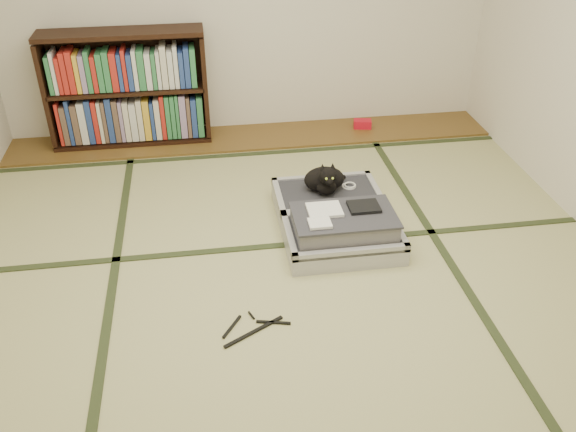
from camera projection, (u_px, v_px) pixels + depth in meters
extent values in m
plane|color=#C1C281|center=(289.00, 286.00, 3.50)|extent=(4.50, 4.50, 0.00)
cube|color=brown|center=(253.00, 137.00, 5.16)|extent=(4.00, 0.50, 0.02)
cube|color=red|center=(362.00, 124.00, 5.28)|extent=(0.16, 0.12, 0.07)
cube|color=#2D381E|center=(110.00, 302.00, 3.37)|extent=(0.05, 4.50, 0.01)
cube|color=#2D381E|center=(455.00, 269.00, 3.62)|extent=(0.05, 4.50, 0.01)
cube|color=#2D381E|center=(279.00, 245.00, 3.83)|extent=(4.00, 0.05, 0.01)
cube|color=#2D381E|center=(257.00, 154.00, 4.91)|extent=(4.00, 0.05, 0.01)
cube|color=black|center=(48.00, 93.00, 4.77)|extent=(0.04, 0.29, 0.81)
cube|color=black|center=(205.00, 84.00, 4.92)|extent=(0.04, 0.29, 0.81)
cube|color=black|center=(135.00, 139.00, 5.08)|extent=(1.26, 0.29, 0.04)
cube|color=black|center=(119.00, 33.00, 4.61)|extent=(1.26, 0.29, 0.04)
cube|color=black|center=(128.00, 89.00, 4.85)|extent=(1.21, 0.29, 0.03)
cube|color=black|center=(129.00, 83.00, 4.96)|extent=(1.26, 0.02, 0.81)
cube|color=gray|center=(131.00, 115.00, 4.95)|extent=(1.14, 0.20, 0.34)
cube|color=gray|center=(124.00, 66.00, 4.73)|extent=(1.14, 0.20, 0.31)
cube|color=#B1B0B5|center=(343.00, 241.00, 3.77)|extent=(0.71, 0.47, 0.12)
cube|color=#303138|center=(343.00, 236.00, 3.75)|extent=(0.63, 0.40, 0.09)
cube|color=#B1B0B5|center=(352.00, 252.00, 3.55)|extent=(0.71, 0.04, 0.05)
cube|color=#B1B0B5|center=(336.00, 213.00, 3.92)|extent=(0.71, 0.04, 0.05)
cube|color=#B1B0B5|center=(289.00, 237.00, 3.69)|extent=(0.04, 0.47, 0.05)
cube|color=#B1B0B5|center=(396.00, 227.00, 3.78)|extent=(0.04, 0.47, 0.05)
cube|color=#B1B0B5|center=(327.00, 202.00, 4.16)|extent=(0.71, 0.47, 0.12)
cube|color=#303138|center=(327.00, 198.00, 4.15)|extent=(0.63, 0.40, 0.09)
cube|color=#B1B0B5|center=(334.00, 210.00, 3.95)|extent=(0.71, 0.04, 0.05)
cube|color=#B1B0B5|center=(321.00, 178.00, 4.31)|extent=(0.71, 0.04, 0.05)
cube|color=#B1B0B5|center=(279.00, 197.00, 4.09)|extent=(0.04, 0.47, 0.05)
cube|color=#B1B0B5|center=(375.00, 190.00, 4.17)|extent=(0.04, 0.47, 0.05)
cylinder|color=black|center=(335.00, 211.00, 3.93)|extent=(0.64, 0.02, 0.02)
cube|color=gray|center=(344.00, 225.00, 3.71)|extent=(0.60, 0.37, 0.12)
cube|color=#3E3E46|center=(344.00, 215.00, 3.67)|extent=(0.62, 0.39, 0.01)
cube|color=white|center=(324.00, 210.00, 3.68)|extent=(0.21, 0.17, 0.02)
cube|color=black|center=(364.00, 207.00, 3.71)|extent=(0.19, 0.15, 0.02)
cube|color=white|center=(320.00, 223.00, 3.56)|extent=(0.13, 0.11, 0.02)
cube|color=white|center=(317.00, 265.00, 3.55)|extent=(0.06, 0.01, 0.04)
cube|color=white|center=(336.00, 265.00, 3.57)|extent=(0.05, 0.01, 0.03)
cube|color=orange|center=(390.00, 258.00, 3.61)|extent=(0.05, 0.01, 0.03)
cube|color=#197F33|center=(380.00, 257.00, 3.59)|extent=(0.04, 0.01, 0.03)
ellipsoid|color=black|center=(324.00, 179.00, 4.11)|extent=(0.27, 0.18, 0.17)
ellipsoid|color=black|center=(326.00, 187.00, 4.05)|extent=(0.13, 0.10, 0.10)
ellipsoid|color=black|center=(328.00, 176.00, 3.97)|extent=(0.12, 0.11, 0.11)
sphere|color=black|center=(329.00, 182.00, 3.94)|extent=(0.05, 0.05, 0.05)
cone|color=black|center=(322.00, 167.00, 3.95)|extent=(0.04, 0.05, 0.05)
cone|color=black|center=(333.00, 166.00, 3.96)|extent=(0.04, 0.05, 0.05)
sphere|color=#A5BF33|center=(326.00, 179.00, 3.92)|extent=(0.02, 0.02, 0.02)
sphere|color=#A5BF33|center=(333.00, 178.00, 3.93)|extent=(0.02, 0.02, 0.02)
cylinder|color=black|center=(335.00, 180.00, 4.22)|extent=(0.17, 0.10, 0.03)
torus|color=white|center=(349.00, 186.00, 4.18)|extent=(0.10, 0.10, 0.01)
torus|color=white|center=(350.00, 185.00, 4.17)|extent=(0.08, 0.08, 0.01)
cube|color=black|center=(254.00, 332.00, 3.16)|extent=(0.33, 0.20, 0.01)
cube|color=black|center=(232.00, 327.00, 3.20)|extent=(0.11, 0.16, 0.01)
cube|color=black|center=(273.00, 322.00, 3.22)|extent=(0.18, 0.06, 0.01)
cylinder|color=black|center=(251.00, 315.00, 3.27)|extent=(0.03, 0.06, 0.01)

